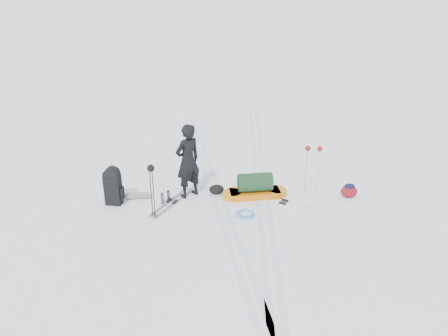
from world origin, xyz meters
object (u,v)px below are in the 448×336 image
Objects in this scene: pulk_sled at (255,188)px; ski_poles_black at (151,175)px; skier at (188,161)px; expedition_rucksack at (116,187)px.

ski_poles_black is (-2.60, -0.83, 0.89)m from pulk_sled.
skier reaches higher than ski_poles_black.
skier is at bearing 171.39° from pulk_sled.
pulk_sled is at bearing 13.70° from expedition_rucksack.
skier is at bearing 20.37° from expedition_rucksack.
expedition_rucksack is 0.80× the size of ski_poles_black.
skier is 1.92m from expedition_rucksack.
expedition_rucksack reaches higher than pulk_sled.
expedition_rucksack is (-3.56, 0.03, 0.21)m from pulk_sled.
pulk_sled is 1.22× the size of ski_poles_black.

